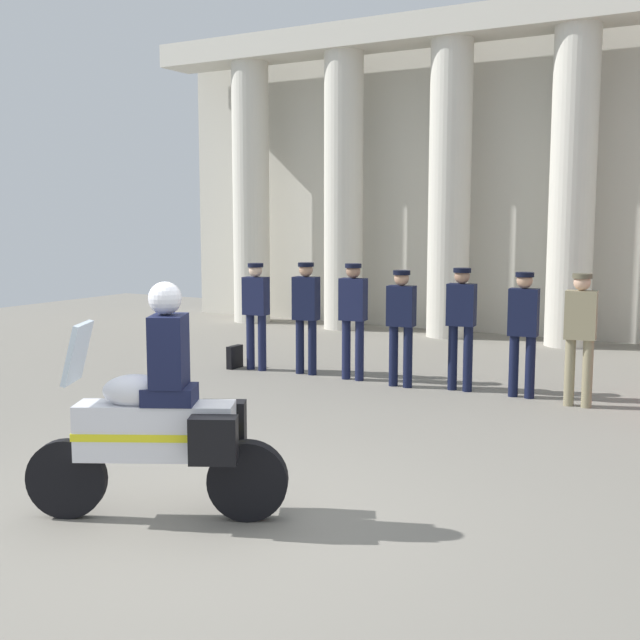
{
  "coord_description": "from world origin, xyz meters",
  "views": [
    {
      "loc": [
        3.9,
        -4.94,
        2.4
      ],
      "look_at": [
        -0.48,
        2.67,
        1.28
      ],
      "focal_mm": 45.66,
      "sensor_mm": 36.0,
      "label": 1
    }
  ],
  "objects_px": {
    "officer_in_row_5": "(523,324)",
    "officer_in_row_6": "(580,329)",
    "officer_in_row_3": "(401,318)",
    "officer_in_row_4": "(461,319)",
    "officer_in_row_2": "(353,312)",
    "officer_in_row_0": "(256,307)",
    "motorcycle_with_rider": "(164,421)",
    "briefcase_on_ground": "(235,357)",
    "officer_in_row_1": "(306,309)"
  },
  "relations": [
    {
      "from": "officer_in_row_0",
      "to": "officer_in_row_6",
      "type": "xyz_separation_m",
      "value": [
        4.93,
        -0.02,
        0.01
      ]
    },
    {
      "from": "officer_in_row_4",
      "to": "officer_in_row_5",
      "type": "height_order",
      "value": "officer_in_row_4"
    },
    {
      "from": "officer_in_row_3",
      "to": "briefcase_on_ground",
      "type": "xyz_separation_m",
      "value": [
        -2.87,
        -0.02,
        -0.79
      ]
    },
    {
      "from": "officer_in_row_1",
      "to": "motorcycle_with_rider",
      "type": "distance_m",
      "value": 6.07
    },
    {
      "from": "officer_in_row_4",
      "to": "motorcycle_with_rider",
      "type": "bearing_deg",
      "value": 80.02
    },
    {
      "from": "officer_in_row_2",
      "to": "officer_in_row_4",
      "type": "distance_m",
      "value": 1.63
    },
    {
      "from": "briefcase_on_ground",
      "to": "officer_in_row_2",
      "type": "bearing_deg",
      "value": 3.28
    },
    {
      "from": "officer_in_row_2",
      "to": "officer_in_row_4",
      "type": "height_order",
      "value": "officer_in_row_2"
    },
    {
      "from": "officer_in_row_1",
      "to": "officer_in_row_2",
      "type": "bearing_deg",
      "value": 171.63
    },
    {
      "from": "officer_in_row_0",
      "to": "officer_in_row_4",
      "type": "xyz_separation_m",
      "value": [
        3.3,
        0.14,
        0.01
      ]
    },
    {
      "from": "officer_in_row_4",
      "to": "officer_in_row_3",
      "type": "bearing_deg",
      "value": 5.5
    },
    {
      "from": "officer_in_row_4",
      "to": "officer_in_row_1",
      "type": "bearing_deg",
      "value": -5.36
    },
    {
      "from": "officer_in_row_5",
      "to": "briefcase_on_ground",
      "type": "relative_size",
      "value": 4.64
    },
    {
      "from": "officer_in_row_0",
      "to": "officer_in_row_5",
      "type": "height_order",
      "value": "officer_in_row_0"
    },
    {
      "from": "officer_in_row_3",
      "to": "officer_in_row_5",
      "type": "xyz_separation_m",
      "value": [
        1.68,
        0.18,
        0.01
      ]
    },
    {
      "from": "officer_in_row_2",
      "to": "officer_in_row_6",
      "type": "distance_m",
      "value": 3.26
    },
    {
      "from": "officer_in_row_2",
      "to": "motorcycle_with_rider",
      "type": "bearing_deg",
      "value": 96.26
    },
    {
      "from": "officer_in_row_2",
      "to": "officer_in_row_0",
      "type": "bearing_deg",
      "value": -4.2
    },
    {
      "from": "officer_in_row_1",
      "to": "officer_in_row_2",
      "type": "xyz_separation_m",
      "value": [
        0.82,
        -0.03,
        0.01
      ]
    },
    {
      "from": "officer_in_row_6",
      "to": "officer_in_row_5",
      "type": "bearing_deg",
      "value": -18.6
    },
    {
      "from": "officer_in_row_5",
      "to": "officer_in_row_3",
      "type": "bearing_deg",
      "value": -0.52
    },
    {
      "from": "officer_in_row_0",
      "to": "motorcycle_with_rider",
      "type": "height_order",
      "value": "motorcycle_with_rider"
    },
    {
      "from": "motorcycle_with_rider",
      "to": "briefcase_on_ground",
      "type": "bearing_deg",
      "value": -87.09
    },
    {
      "from": "motorcycle_with_rider",
      "to": "briefcase_on_ground",
      "type": "xyz_separation_m",
      "value": [
        -3.34,
        5.55,
        -0.61
      ]
    },
    {
      "from": "officer_in_row_4",
      "to": "officer_in_row_6",
      "type": "height_order",
      "value": "officer_in_row_4"
    },
    {
      "from": "motorcycle_with_rider",
      "to": "briefcase_on_ground",
      "type": "distance_m",
      "value": 6.5
    },
    {
      "from": "officer_in_row_6",
      "to": "motorcycle_with_rider",
      "type": "height_order",
      "value": "motorcycle_with_rider"
    },
    {
      "from": "officer_in_row_5",
      "to": "officer_in_row_6",
      "type": "height_order",
      "value": "officer_in_row_6"
    },
    {
      "from": "officer_in_row_0",
      "to": "officer_in_row_4",
      "type": "bearing_deg",
      "value": 175.97
    },
    {
      "from": "officer_in_row_4",
      "to": "officer_in_row_0",
      "type": "bearing_deg",
      "value": -4.03
    },
    {
      "from": "officer_in_row_1",
      "to": "briefcase_on_ground",
      "type": "height_order",
      "value": "officer_in_row_1"
    },
    {
      "from": "motorcycle_with_rider",
      "to": "officer_in_row_2",
      "type": "bearing_deg",
      "value": -105.34
    },
    {
      "from": "officer_in_row_0",
      "to": "officer_in_row_2",
      "type": "xyz_separation_m",
      "value": [
        1.67,
        0.07,
        0.02
      ]
    },
    {
      "from": "officer_in_row_5",
      "to": "motorcycle_with_rider",
      "type": "bearing_deg",
      "value": 71.62
    },
    {
      "from": "officer_in_row_4",
      "to": "officer_in_row_2",
      "type": "bearing_deg",
      "value": -3.86
    },
    {
      "from": "officer_in_row_3",
      "to": "motorcycle_with_rider",
      "type": "xyz_separation_m",
      "value": [
        0.47,
        -5.57,
        -0.18
      ]
    },
    {
      "from": "officer_in_row_0",
      "to": "officer_in_row_2",
      "type": "relative_size",
      "value": 0.98
    },
    {
      "from": "officer_in_row_2",
      "to": "officer_in_row_4",
      "type": "bearing_deg",
      "value": 176.14
    },
    {
      "from": "officer_in_row_4",
      "to": "briefcase_on_ground",
      "type": "bearing_deg",
      "value": -3.52
    },
    {
      "from": "officer_in_row_2",
      "to": "officer_in_row_5",
      "type": "distance_m",
      "value": 2.49
    },
    {
      "from": "officer_in_row_0",
      "to": "officer_in_row_4",
      "type": "relative_size",
      "value": 0.99
    },
    {
      "from": "officer_in_row_1",
      "to": "officer_in_row_2",
      "type": "distance_m",
      "value": 0.82
    },
    {
      "from": "officer_in_row_6",
      "to": "officer_in_row_4",
      "type": "bearing_deg",
      "value": -12.22
    },
    {
      "from": "officer_in_row_3",
      "to": "officer_in_row_4",
      "type": "height_order",
      "value": "officer_in_row_4"
    },
    {
      "from": "officer_in_row_1",
      "to": "briefcase_on_ground",
      "type": "xyz_separation_m",
      "value": [
        -1.24,
        -0.14,
        -0.82
      ]
    },
    {
      "from": "officer_in_row_0",
      "to": "officer_in_row_2",
      "type": "distance_m",
      "value": 1.67
    },
    {
      "from": "officer_in_row_0",
      "to": "officer_in_row_3",
      "type": "relative_size",
      "value": 1.02
    },
    {
      "from": "officer_in_row_6",
      "to": "officer_in_row_1",
      "type": "bearing_deg",
      "value": -8.11
    },
    {
      "from": "officer_in_row_2",
      "to": "officer_in_row_5",
      "type": "bearing_deg",
      "value": 175.27
    },
    {
      "from": "officer_in_row_4",
      "to": "officer_in_row_5",
      "type": "relative_size",
      "value": 1.02
    }
  ]
}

